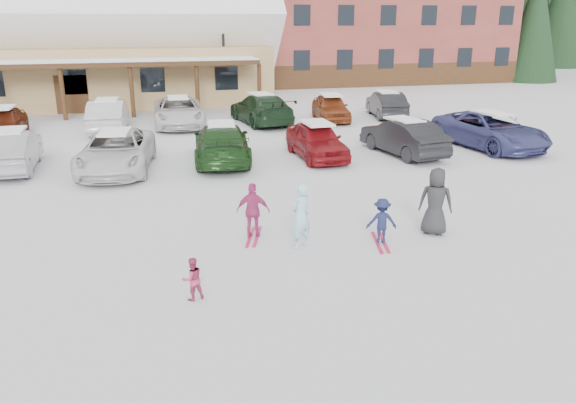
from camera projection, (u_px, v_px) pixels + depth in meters
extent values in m
plane|color=white|center=(286.00, 256.00, 13.15)|extent=(160.00, 160.00, 0.00)
cube|color=tan|center=(46.00, 75.00, 36.27)|extent=(28.00, 10.00, 3.60)
cube|color=#422814|center=(26.00, 65.00, 30.22)|extent=(25.20, 2.60, 0.25)
cube|color=white|center=(38.00, 14.00, 35.11)|extent=(29.12, 9.69, 9.69)
cube|color=maroon|center=(357.00, 10.00, 50.01)|extent=(24.00, 14.00, 12.00)
cube|color=maroon|center=(182.00, 28.00, 46.86)|extent=(7.00, 12.60, 9.00)
cube|color=#422814|center=(385.00, 75.00, 45.19)|extent=(24.00, 0.10, 1.80)
cylinder|color=black|center=(224.00, 53.00, 35.08)|extent=(0.16, 0.16, 6.44)
cylinder|color=black|center=(528.00, 73.00, 49.42)|extent=(0.60, 0.60, 1.32)
cone|color=black|center=(537.00, 6.00, 47.67)|extent=(4.84, 4.84, 9.90)
cylinder|color=black|center=(237.00, 69.00, 54.90)|extent=(0.60, 0.60, 1.08)
cone|color=black|center=(235.00, 20.00, 53.47)|extent=(3.96, 3.96, 8.10)
cylinder|color=black|center=(479.00, 61.00, 63.24)|extent=(0.60, 0.60, 1.38)
cone|color=black|center=(485.00, 6.00, 61.41)|extent=(5.06, 5.06, 10.35)
imported|color=#A1D2E6|center=(301.00, 216.00, 13.38)|extent=(0.70, 0.61, 1.62)
imported|color=#B03358|center=(192.00, 279.00, 10.99)|extent=(0.51, 0.44, 0.88)
imported|color=#171D42|center=(382.00, 221.00, 13.73)|extent=(0.82, 0.59, 1.15)
cube|color=#C51C43|center=(380.00, 242.00, 13.90)|extent=(0.52, 1.41, 0.03)
imported|color=#B42F6D|center=(253.00, 211.00, 14.03)|extent=(0.91, 0.59, 1.43)
cube|color=#C51C43|center=(254.00, 237.00, 14.25)|extent=(0.63, 1.39, 0.03)
imported|color=#28282A|center=(436.00, 201.00, 14.24)|extent=(1.02, 0.92, 1.75)
imported|color=#97979C|center=(12.00, 151.00, 20.31)|extent=(1.71, 4.52, 1.47)
imported|color=silver|center=(116.00, 151.00, 20.24)|extent=(2.97, 5.44, 1.45)
imported|color=#1A3E17|center=(222.00, 143.00, 21.52)|extent=(2.61, 5.30, 1.48)
imported|color=maroon|center=(317.00, 140.00, 22.15)|extent=(1.79, 4.18, 1.41)
imported|color=black|center=(403.00, 137.00, 22.68)|extent=(2.22, 4.57, 1.44)
imported|color=navy|center=(490.00, 130.00, 23.88)|extent=(3.33, 5.77, 1.51)
imported|color=#632411|center=(3.00, 123.00, 25.81)|extent=(1.69, 4.18, 1.42)
imported|color=silver|center=(108.00, 116.00, 27.34)|extent=(1.85, 4.78, 1.55)
imported|color=silver|center=(179.00, 112.00, 28.71)|extent=(2.56, 5.35, 1.47)
imported|color=#18311B|center=(261.00, 109.00, 29.40)|extent=(2.89, 5.58, 1.55)
imported|color=brown|center=(331.00, 108.00, 30.31)|extent=(2.12, 4.24, 1.39)
imported|color=black|center=(386.00, 104.00, 31.32)|extent=(2.20, 4.47, 1.41)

